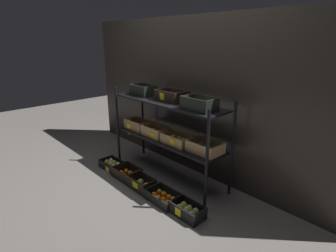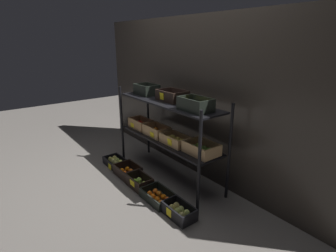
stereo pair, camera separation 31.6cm
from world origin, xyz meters
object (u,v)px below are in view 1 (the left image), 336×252
crate_ground_pear (112,165)px  crate_ground_tangerine (127,174)px  display_rack (168,122)px  crate_ground_apple_green (141,184)px  crate_ground_rightmost_pear (188,211)px  crate_ground_right_tangerine (163,197)px

crate_ground_pear → crate_ground_tangerine: bearing=-0.0°
display_rack → crate_ground_pear: size_ratio=4.81×
display_rack → crate_ground_tangerine: size_ratio=5.15×
crate_ground_pear → crate_ground_apple_green: bearing=-2.6°
crate_ground_apple_green → crate_ground_tangerine: bearing=174.8°
crate_ground_rightmost_pear → crate_ground_pear: bearing=179.6°
display_rack → crate_ground_right_tangerine: bearing=-48.9°
crate_ground_right_tangerine → display_rack: bearing=131.1°
display_rack → crate_ground_pear: (-0.69, -0.39, -0.68)m
display_rack → crate_ground_apple_green: display_rack is taller
crate_ground_apple_green → crate_ground_rightmost_pear: (0.71, 0.02, -0.00)m
crate_ground_right_tangerine → crate_ground_rightmost_pear: 0.35m
crate_ground_right_tangerine → crate_ground_rightmost_pear: crate_ground_rightmost_pear is taller
crate_ground_tangerine → crate_ground_rightmost_pear: size_ratio=0.96×
display_rack → crate_ground_tangerine: 0.85m
crate_ground_pear → crate_ground_apple_green: (0.68, -0.03, 0.01)m
crate_ground_tangerine → crate_ground_apple_green: crate_ground_apple_green is taller
crate_ground_tangerine → crate_ground_right_tangerine: size_ratio=0.86×
crate_ground_apple_green → crate_ground_pear: bearing=177.4°
display_rack → crate_ground_right_tangerine: (0.35, -0.40, -0.69)m
crate_ground_pear → crate_ground_tangerine: crate_ground_tangerine is taller
crate_ground_right_tangerine → crate_ground_rightmost_pear: (0.35, 0.00, 0.01)m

